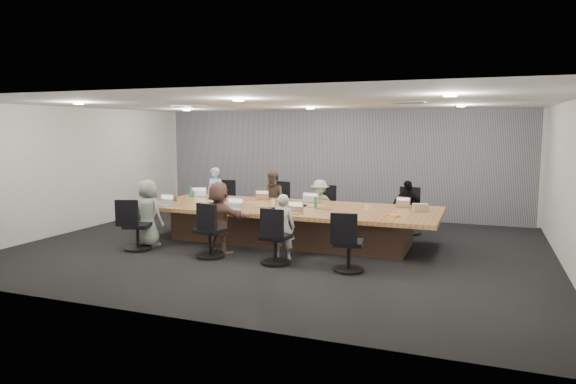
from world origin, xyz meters
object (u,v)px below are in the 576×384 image
(person_1, at_px, (274,199))
(person_4, at_px, (148,213))
(laptop_1, at_px, (265,199))
(stapler, at_px, (276,209))
(chair_7, at_px, (349,248))
(laptop_4, at_px, (164,205))
(chair_3, at_px, (409,215))
(laptop_0, at_px, (204,196))
(chair_0, at_px, (222,204))
(person_0, at_px, (215,195))
(laptop_6, at_px, (294,213))
(chair_1, at_px, (280,207))
(bottle_green_left, at_px, (191,192))
(conference_table, at_px, (290,223))
(chair_6, at_px, (276,241))
(person_5, at_px, (219,217))
(chair_5, at_px, (210,235))
(laptop_5, at_px, (232,209))
(laptop_2, at_px, (312,201))
(mug_brown, at_px, (175,199))
(laptop_3, at_px, (403,206))
(person_6, at_px, (283,227))
(snack_packet, at_px, (394,216))
(bottle_clear, at_px, (215,197))
(chair_4, at_px, (138,230))
(bottle_green_right, at_px, (315,203))
(chair_2, at_px, (324,211))
(person_3, at_px, (407,209))
(canvas_bag, at_px, (420,208))
(person_2, at_px, (320,205))

(person_1, relative_size, person_4, 1.00)
(laptop_1, xyz_separation_m, stapler, (0.83, -1.40, 0.02))
(chair_7, bearing_deg, laptop_4, 159.93)
(chair_3, distance_m, laptop_0, 4.74)
(chair_0, xyz_separation_m, person_0, (0.00, -0.35, 0.27))
(chair_7, relative_size, laptop_6, 2.47)
(chair_1, bearing_deg, stapler, 121.51)
(laptop_6, relative_size, bottle_green_left, 1.29)
(conference_table, distance_m, chair_6, 1.74)
(person_4, xyz_separation_m, person_5, (1.58, 0.00, 0.01))
(chair_5, height_order, laptop_0, chair_5)
(laptop_5, bearing_deg, laptop_6, 3.89)
(chair_0, height_order, laptop_2, chair_0)
(chair_6, height_order, mug_brown, mug_brown)
(laptop_3, bearing_deg, conference_table, 26.36)
(person_4, height_order, stapler, person_4)
(laptop_1, bearing_deg, person_0, -22.53)
(person_6, relative_size, laptop_6, 3.68)
(person_0, bearing_deg, chair_5, -56.49)
(chair_1, xyz_separation_m, person_4, (-1.59, -3.05, 0.23))
(chair_6, relative_size, laptop_1, 2.58)
(laptop_5, relative_size, snack_packet, 1.76)
(laptop_0, bearing_deg, chair_0, -101.12)
(chair_7, bearing_deg, bottle_clear, 145.37)
(person_4, bearing_deg, chair_6, -178.73)
(chair_4, xyz_separation_m, person_5, (1.58, 0.35, 0.28))
(laptop_4, height_order, bottle_green_right, bottle_green_right)
(conference_table, relative_size, laptop_2, 16.92)
(chair_0, xyz_separation_m, chair_2, (2.70, 0.00, -0.03))
(chair_0, bearing_deg, laptop_5, 115.16)
(mug_brown, bearing_deg, person_3, 17.80)
(chair_1, xyz_separation_m, chair_2, (1.12, 0.00, -0.04))
(snack_packet, bearing_deg, laptop_0, 164.43)
(mug_brown, bearing_deg, chair_6, -26.71)
(chair_6, xyz_separation_m, laptop_1, (-1.28, 2.50, 0.35))
(conference_table, relative_size, chair_0, 7.23)
(chair_0, distance_m, chair_3, 4.65)
(bottle_green_right, height_order, canvas_bag, bottle_green_right)
(chair_7, height_order, person_2, person_2)
(person_2, height_order, laptop_6, person_2)
(laptop_1, relative_size, mug_brown, 2.92)
(laptop_0, bearing_deg, chair_2, -172.67)
(chair_4, xyz_separation_m, person_0, (0.01, 3.05, 0.29))
(laptop_2, bearing_deg, person_1, -22.00)
(person_3, distance_m, bottle_green_right, 2.14)
(chair_2, xyz_separation_m, laptop_4, (-2.71, -2.50, 0.36))
(conference_table, bearing_deg, person_0, 151.35)
(bottle_green_right, bearing_deg, laptop_5, -152.33)
(person_2, bearing_deg, laptop_1, -155.70)
(chair_0, distance_m, person_2, 2.72)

